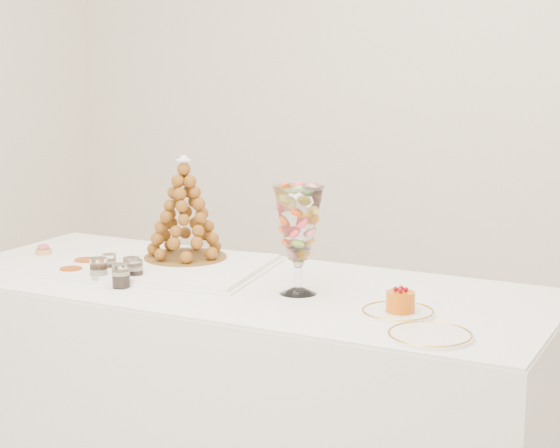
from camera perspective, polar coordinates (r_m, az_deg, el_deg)
The scene contains 15 objects.
buffet_table at distance 3.14m, azimuth -2.43°, elevation -10.39°, with size 2.04×0.85×0.77m.
lace_tray at distance 3.22m, azimuth -7.01°, elevation -2.53°, with size 0.66×0.50×0.02m, color white.
macaron_vase at distance 2.84m, azimuth 1.13°, elevation -0.02°, with size 0.15×0.15×0.33m.
cake_plate at distance 2.69m, azimuth 7.19°, elevation -5.37°, with size 0.21×0.21×0.01m, color white.
spare_plate at distance 2.50m, azimuth 9.12°, elevation -6.74°, with size 0.23×0.23×0.01m, color white.
pink_tart at distance 3.53m, azimuth -14.22°, elevation -1.53°, with size 0.06×0.06×0.04m.
verrine_a at distance 3.19m, azimuth -10.37°, elevation -2.39°, with size 0.05×0.05×0.06m, color white.
verrine_b at distance 3.09m, azimuth -9.03°, elevation -2.69°, with size 0.05×0.05×0.07m, color white.
verrine_c at distance 3.06m, azimuth -8.83°, elevation -2.83°, with size 0.05×0.05×0.07m, color white.
verrine_d at distance 3.08m, azimuth -10.99°, elevation -2.75°, with size 0.06×0.06×0.08m, color white.
verrine_e at distance 2.99m, azimuth -9.67°, elevation -3.13°, with size 0.06×0.06×0.08m, color white.
ramekin_back at distance 3.27m, azimuth -11.72°, elevation -2.42°, with size 0.09×0.09×0.03m, color white.
ramekin_front at distance 3.17m, azimuth -12.61°, elevation -2.92°, with size 0.08×0.08×0.03m, color white.
croquembouche at distance 3.25m, azimuth -5.84°, elevation 0.95°, with size 0.29×0.29×0.36m.
mousse_cake at distance 2.68m, azimuth 7.35°, elevation -4.69°, with size 0.08×0.08×0.07m.
Camera 1 is at (1.37, -2.35, 1.52)m, focal length 60.00 mm.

